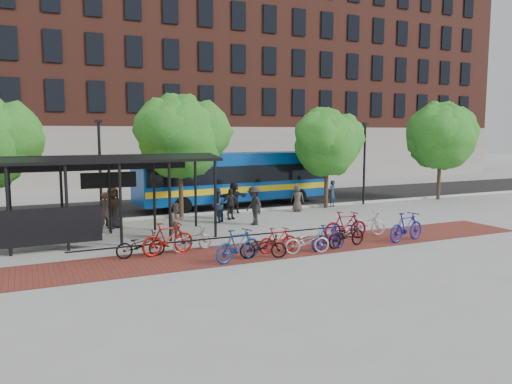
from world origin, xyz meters
name	(u,v)px	position (x,y,z in m)	size (l,w,h in m)	color
ground	(260,224)	(0.00, 0.00, 0.00)	(160.00, 160.00, 0.00)	#9E9E99
asphalt_street	(206,204)	(0.00, 8.00, 0.01)	(160.00, 8.00, 0.01)	black
curb	(229,212)	(0.00, 4.00, 0.06)	(160.00, 0.25, 0.12)	#B7B7B2
brick_strip	(269,250)	(-2.00, -5.00, 0.00)	(24.00, 3.00, 0.01)	maroon
bike_rack_rail	(229,248)	(-3.30, -4.10, 0.00)	(12.00, 0.05, 0.95)	black
building_brick	(239,79)	(10.00, 26.00, 10.00)	(55.00, 14.00, 20.00)	brown
bus_shelter	(85,170)	(-8.13, -0.48, 3.00)	(10.60, 3.07, 3.60)	black
tree_b	(181,133)	(-2.90, 3.35, 4.46)	(5.15, 4.20, 6.47)	#382619
tree_c	(328,140)	(6.09, 3.35, 4.05)	(4.66, 3.80, 5.92)	#382619
tree_d	(441,133)	(15.10, 3.35, 4.47)	(5.39, 4.40, 6.55)	#382619
lamp_post_left	(100,168)	(-7.00, 3.60, 2.75)	(0.35, 0.20, 5.12)	black
lamp_post_right	(364,161)	(9.00, 3.60, 2.75)	(0.35, 0.20, 5.12)	black
bus	(234,176)	(1.25, 6.21, 1.88)	(12.27, 3.59, 3.27)	#08409A
bike_0	(141,245)	(-6.72, -4.07, 0.47)	(0.62, 1.78, 0.93)	black
bike_1	(168,239)	(-5.71, -4.10, 0.61)	(0.57, 2.04, 1.22)	maroon
bike_2	(192,239)	(-4.70, -3.86, 0.45)	(0.59, 1.70, 0.89)	gray
bike_3	(238,245)	(-3.74, -6.09, 0.58)	(0.55, 1.95, 1.17)	navy
bike_4	(263,246)	(-2.75, -6.07, 0.45)	(0.60, 1.71, 0.90)	black
bike_5	(278,240)	(-1.87, -5.52, 0.48)	(0.46, 1.61, 0.97)	maroon
bike_6	(307,241)	(-0.93, -6.10, 0.46)	(0.61, 1.74, 0.92)	#B5B5B8
bike_7	(328,237)	(0.08, -5.99, 0.51)	(0.48, 1.70, 1.02)	navy
bike_8	(346,235)	(1.00, -5.86, 0.50)	(0.66, 1.90, 1.00)	black
bike_9	(346,225)	(1.86, -4.60, 0.60)	(0.56, 1.99, 1.20)	maroon
bike_10	(364,224)	(2.98, -4.41, 0.52)	(0.69, 1.99, 1.05)	#B7B7BA
bike_11	(406,227)	(3.89, -6.03, 0.61)	(0.58, 2.04, 1.22)	navy
pedestrian_0	(113,208)	(-6.68, 2.10, 0.98)	(0.96, 0.62, 1.96)	black
pedestrian_1	(105,212)	(-7.17, 1.31, 0.92)	(0.67, 0.44, 1.84)	#423835
pedestrian_2	(217,205)	(-1.73, 1.37, 0.88)	(0.85, 0.66, 1.76)	#1E3047
pedestrian_4	(230,204)	(-0.75, 2.00, 0.81)	(0.95, 0.40, 1.63)	#262626
pedestrian_5	(234,197)	(0.21, 3.80, 0.88)	(1.64, 0.52, 1.77)	black
pedestrian_6	(297,198)	(3.71, 2.77, 0.77)	(0.75, 0.49, 1.54)	#423A35
pedestrian_7	(332,194)	(6.54, 3.50, 0.81)	(0.59, 0.39, 1.62)	#1E3147
pedestrian_8	(177,221)	(-4.63, -1.50, 0.78)	(0.75, 0.59, 1.55)	brown
pedestrian_9	(254,206)	(-0.29, 0.04, 0.95)	(1.23, 0.71, 1.90)	black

